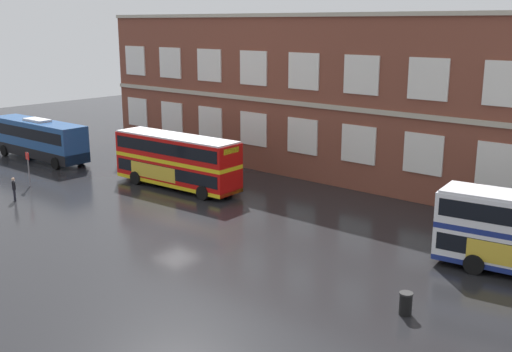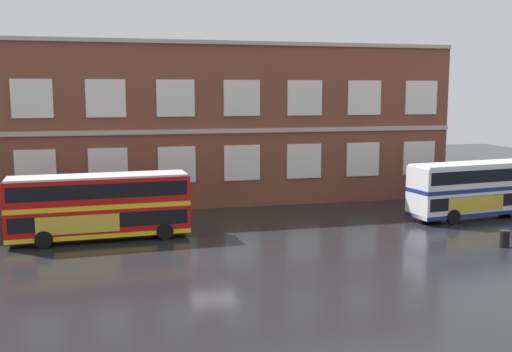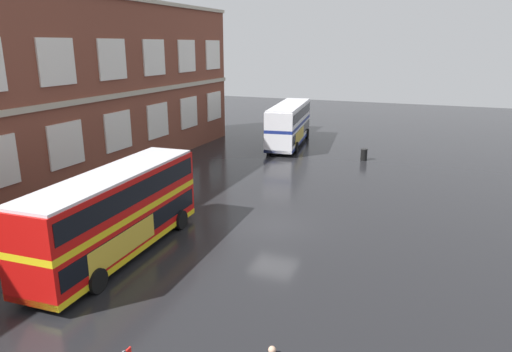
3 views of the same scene
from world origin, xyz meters
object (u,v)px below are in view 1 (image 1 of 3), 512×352
Objects in this scene: double_decker_near at (177,160)px; touring_coach at (39,139)px; bus_stand_flag at (28,166)px; station_litter_bin at (406,304)px; waiting_passenger at (14,188)px.

double_decker_near is 17.18m from touring_coach.
bus_stand_flag is at bearing -140.70° from double_decker_near.
double_decker_near is 4.12× the size of bus_stand_flag.
waiting_passenger is at bearing -175.67° from station_litter_bin.
station_litter_bin is (23.35, -7.77, -1.63)m from double_decker_near.
waiting_passenger is at bearing -44.44° from bus_stand_flag.
double_decker_near reaches higher than bus_stand_flag.
station_litter_bin is at bearing 4.33° from waiting_passenger.
touring_coach is 40.95m from station_litter_bin.
double_decker_near is at bearing 39.30° from bus_stand_flag.
station_litter_bin is at bearing -0.90° from bus_stand_flag.
station_litter_bin is (32.24, -0.50, -1.12)m from bus_stand_flag.
double_decker_near is at bearing 5.29° from touring_coach.
bus_stand_flag reaches higher than station_litter_bin.
waiting_passenger is 3.97m from bus_stand_flag.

